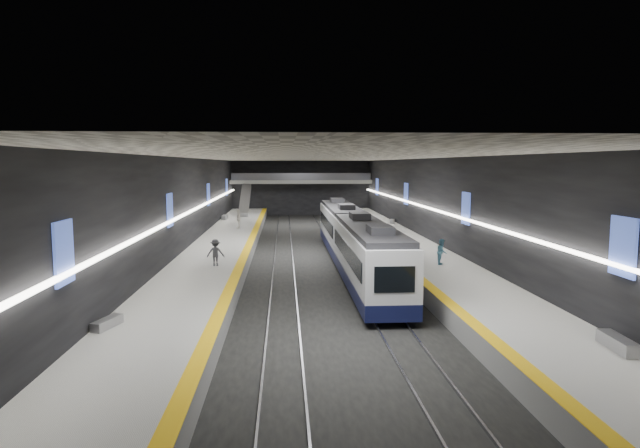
{
  "coord_description": "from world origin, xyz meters",
  "views": [
    {
      "loc": [
        -2.41,
        -43.49,
        7.5
      ],
      "look_at": [
        0.74,
        3.6,
        2.2
      ],
      "focal_mm": 30.0,
      "sensor_mm": 36.0,
      "label": 1
    }
  ],
  "objects": [
    {
      "name": "escalator",
      "position": [
        -7.5,
        26.0,
        2.9
      ],
      "size": [
        1.2,
        7.5,
        3.92
      ],
      "primitive_type": "cube",
      "rotation": [
        0.44,
        0.0,
        0.0
      ],
      "color": "#99999E",
      "rests_on": "platform_left"
    },
    {
      "name": "cove_light_right",
      "position": [
        9.8,
        0.0,
        3.8
      ],
      "size": [
        0.25,
        68.6,
        0.12
      ],
      "primitive_type": "cube",
      "color": "white",
      "rests_on": "wall_right"
    },
    {
      "name": "ad_posters",
      "position": [
        -0.0,
        1.0,
        4.5
      ],
      "size": [
        19.94,
        53.5,
        2.2
      ],
      "color": "#3E57BB",
      "rests_on": "wall_left"
    },
    {
      "name": "cove_light_left",
      "position": [
        -9.8,
        0.0,
        3.8
      ],
      "size": [
        0.25,
        68.6,
        0.12
      ],
      "primitive_type": "cube",
      "color": "white",
      "rests_on": "wall_left"
    },
    {
      "name": "wall_right",
      "position": [
        10.0,
        0.0,
        4.0
      ],
      "size": [
        0.04,
        70.0,
        8.0
      ],
      "primitive_type": "cube",
      "color": "black",
      "rests_on": "ground"
    },
    {
      "name": "tactile_strip_left",
      "position": [
        -5.3,
        0.0,
        1.02
      ],
      "size": [
        0.6,
        70.0,
        0.02
      ],
      "primitive_type": "cube",
      "color": "yellow",
      "rests_on": "platform_left"
    },
    {
      "name": "bench_right_near",
      "position": [
        9.24,
        -26.07,
        1.24
      ],
      "size": [
        0.65,
        1.98,
        0.48
      ],
      "primitive_type": "cube",
      "rotation": [
        0.0,
        0.0,
        -0.05
      ],
      "color": "#99999E",
      "rests_on": "platform_right"
    },
    {
      "name": "tactile_strip_right",
      "position": [
        5.3,
        0.0,
        1.02
      ],
      "size": [
        0.6,
        70.0,
        0.02
      ],
      "primitive_type": "cube",
      "color": "yellow",
      "rests_on": "platform_right"
    },
    {
      "name": "bench_left_far",
      "position": [
        -9.5,
        19.95,
        1.24
      ],
      "size": [
        0.61,
        1.96,
        0.48
      ],
      "primitive_type": "cube",
      "rotation": [
        0.0,
        0.0,
        -0.03
      ],
      "color": "#99999E",
      "rests_on": "platform_left"
    },
    {
      "name": "train",
      "position": [
        2.5,
        -5.23,
        2.2
      ],
      "size": [
        2.69,
        30.04,
        3.6
      ],
      "color": "#0F1339",
      "rests_on": "ground"
    },
    {
      "name": "platform_left",
      "position": [
        -7.5,
        0.0,
        0.5
      ],
      "size": [
        5.0,
        70.0,
        1.0
      ],
      "primitive_type": "cube",
      "color": "slate",
      "rests_on": "ground"
    },
    {
      "name": "tile_surface_right",
      "position": [
        7.5,
        0.0,
        1.01
      ],
      "size": [
        5.0,
        70.0,
        0.02
      ],
      "primitive_type": "cube",
      "color": "#AAAAA5",
      "rests_on": "platform_right"
    },
    {
      "name": "rails",
      "position": [
        -0.0,
        0.0,
        0.06
      ],
      "size": [
        6.52,
        70.0,
        0.12
      ],
      "color": "gray",
      "rests_on": "ground"
    },
    {
      "name": "wall_left",
      "position": [
        -10.0,
        0.0,
        4.0
      ],
      "size": [
        0.04,
        70.0,
        8.0
      ],
      "primitive_type": "cube",
      "color": "black",
      "rests_on": "ground"
    },
    {
      "name": "passenger_left_a",
      "position": [
        -7.06,
        10.73,
        1.95
      ],
      "size": [
        0.61,
        1.17,
        1.91
      ],
      "primitive_type": "imported",
      "rotation": [
        0.0,
        0.0,
        -1.44
      ],
      "color": "silver",
      "rests_on": "platform_left"
    },
    {
      "name": "passenger_right_b",
      "position": [
        7.76,
        -9.89,
        1.83
      ],
      "size": [
        0.87,
        0.98,
        1.66
      ],
      "primitive_type": "imported",
      "rotation": [
        0.0,
        0.0,
        1.21
      ],
      "color": "teal",
      "rests_on": "platform_right"
    },
    {
      "name": "tile_surface_left",
      "position": [
        -7.5,
        0.0,
        1.01
      ],
      "size": [
        5.0,
        70.0,
        0.02
      ],
      "primitive_type": "cube",
      "color": "#AAAAA5",
      "rests_on": "platform_left"
    },
    {
      "name": "passenger_left_b",
      "position": [
        -6.83,
        -9.4,
        1.86
      ],
      "size": [
        1.11,
        0.65,
        1.71
      ],
      "primitive_type": "imported",
      "rotation": [
        0.0,
        0.0,
        3.13
      ],
      "color": "#393A40",
      "rests_on": "platform_left"
    },
    {
      "name": "wall_back",
      "position": [
        0.0,
        35.0,
        4.0
      ],
      "size": [
        20.0,
        0.04,
        8.0
      ],
      "primitive_type": "cube",
      "color": "black",
      "rests_on": "ground"
    },
    {
      "name": "bench_right_far",
      "position": [
        9.5,
        14.64,
        1.19
      ],
      "size": [
        0.8,
        1.65,
        0.39
      ],
      "primitive_type": "cube",
      "rotation": [
        0.0,
        0.0,
        -0.24
      ],
      "color": "#99999E",
      "rests_on": "platform_right"
    },
    {
      "name": "platform_right",
      "position": [
        7.5,
        0.0,
        0.5
      ],
      "size": [
        5.0,
        70.0,
        1.0
      ],
      "primitive_type": "cube",
      "color": "slate",
      "rests_on": "ground"
    },
    {
      "name": "wall_front",
      "position": [
        0.0,
        -35.0,
        4.0
      ],
      "size": [
        20.0,
        0.04,
        8.0
      ],
      "primitive_type": "cube",
      "color": "black",
      "rests_on": "ground"
    },
    {
      "name": "bench_left_near",
      "position": [
        -9.5,
        -22.27,
        1.19
      ],
      "size": [
        0.89,
        1.65,
        0.39
      ],
      "primitive_type": "cube",
      "rotation": [
        0.0,
        0.0,
        -0.3
      ],
      "color": "#99999E",
      "rests_on": "platform_left"
    },
    {
      "name": "ceiling",
      "position": [
        0.0,
        0.0,
        8.0
      ],
      "size": [
        20.0,
        70.0,
        0.04
      ],
      "primitive_type": "cube",
      "rotation": [
        3.14,
        0.0,
        0.0
      ],
      "color": "beige",
      "rests_on": "wall_left"
    },
    {
      "name": "passenger_right_a",
      "position": [
        5.81,
        -3.02,
        1.81
      ],
      "size": [
        0.44,
        0.62,
        1.62
      ],
      "primitive_type": "imported",
      "rotation": [
        0.0,
        0.0,
        1.48
      ],
      "color": "#CF564D",
      "rests_on": "platform_right"
    },
    {
      "name": "ground",
      "position": [
        0.0,
        0.0,
        0.0
      ],
      "size": [
        70.0,
        70.0,
        0.0
      ],
      "primitive_type": "plane",
      "color": "black",
      "rests_on": "ground"
    },
    {
      "name": "mezzanine_bridge",
      "position": [
        0.0,
        32.93,
        5.04
      ],
      "size": [
        20.0,
        3.0,
        1.5
      ],
      "color": "gray",
      "rests_on": "wall_left"
    }
  ]
}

